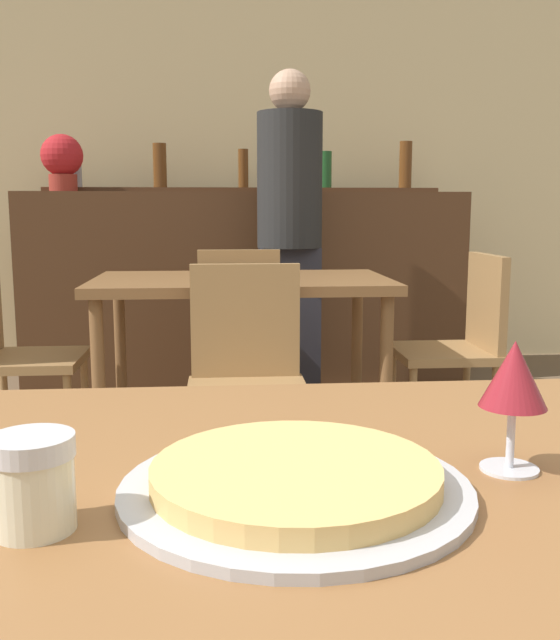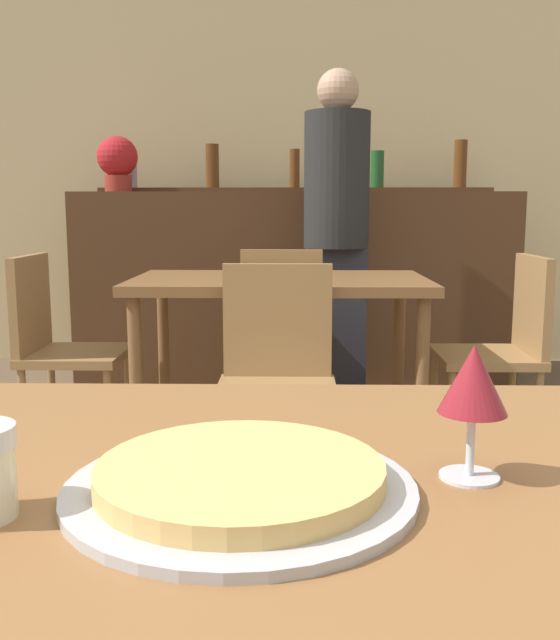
{
  "view_description": "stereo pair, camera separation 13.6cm",
  "coord_description": "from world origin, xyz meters",
  "px_view_note": "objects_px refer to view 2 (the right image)",
  "views": [
    {
      "loc": [
        -0.14,
        -0.79,
        1.04
      ],
      "look_at": [
        -0.03,
        0.55,
        0.82
      ],
      "focal_mm": 40.0,
      "sensor_mm": 36.0,
      "label": 1
    },
    {
      "loc": [
        -0.01,
        -0.8,
        1.04
      ],
      "look_at": [
        -0.03,
        0.55,
        0.82
      ],
      "focal_mm": 40.0,
      "sensor_mm": 36.0,
      "label": 2
    }
  ],
  "objects_px": {
    "person_standing": "(336,226)",
    "chair_far_side_front": "(277,370)",
    "chair_far_side_left": "(58,341)",
    "chair_far_side_right": "(504,342)",
    "chair_far_side_back": "(282,321)",
    "potted_plant": "(117,161)",
    "pizza_tray": "(240,480)",
    "wine_glass": "(473,383)"
  },
  "relations": [
    {
      "from": "chair_far_side_right",
      "to": "potted_plant",
      "type": "xyz_separation_m",
      "value": [
        -1.91,
        1.41,
        0.82
      ]
    },
    {
      "from": "chair_far_side_back",
      "to": "potted_plant",
      "type": "relative_size",
      "value": 2.58
    },
    {
      "from": "chair_far_side_front",
      "to": "chair_far_side_right",
      "type": "relative_size",
      "value": 1.0
    },
    {
      "from": "wine_glass",
      "to": "chair_far_side_left",
      "type": "bearing_deg",
      "value": 119.58
    },
    {
      "from": "chair_far_side_left",
      "to": "potted_plant",
      "type": "xyz_separation_m",
      "value": [
        -0.07,
        1.41,
        0.82
      ]
    },
    {
      "from": "pizza_tray",
      "to": "wine_glass",
      "type": "relative_size",
      "value": 2.45
    },
    {
      "from": "pizza_tray",
      "to": "wine_glass",
      "type": "distance_m",
      "value": 0.29
    },
    {
      "from": "chair_far_side_back",
      "to": "chair_far_side_left",
      "type": "xyz_separation_m",
      "value": [
        -0.92,
        -0.52,
        0.0
      ]
    },
    {
      "from": "chair_far_side_front",
      "to": "person_standing",
      "type": "relative_size",
      "value": 0.49
    },
    {
      "from": "chair_far_side_back",
      "to": "chair_far_side_left",
      "type": "distance_m",
      "value": 1.06
    },
    {
      "from": "chair_far_side_back",
      "to": "chair_far_side_left",
      "type": "height_order",
      "value": "same"
    },
    {
      "from": "person_standing",
      "to": "chair_far_side_front",
      "type": "bearing_deg",
      "value": -101.3
    },
    {
      "from": "chair_far_side_left",
      "to": "chair_far_side_right",
      "type": "relative_size",
      "value": 1.0
    },
    {
      "from": "chair_far_side_back",
      "to": "potted_plant",
      "type": "height_order",
      "value": "potted_plant"
    },
    {
      "from": "chair_far_side_back",
      "to": "pizza_tray",
      "type": "bearing_deg",
      "value": 89.92
    },
    {
      "from": "chair_far_side_left",
      "to": "wine_glass",
      "type": "bearing_deg",
      "value": -150.42
    },
    {
      "from": "chair_far_side_left",
      "to": "chair_far_side_right",
      "type": "distance_m",
      "value": 1.84
    },
    {
      "from": "chair_far_side_right",
      "to": "person_standing",
      "type": "relative_size",
      "value": 0.49
    },
    {
      "from": "chair_far_side_front",
      "to": "person_standing",
      "type": "height_order",
      "value": "person_standing"
    },
    {
      "from": "person_standing",
      "to": "wine_glass",
      "type": "height_order",
      "value": "person_standing"
    },
    {
      "from": "person_standing",
      "to": "potted_plant",
      "type": "distance_m",
      "value": 1.42
    },
    {
      "from": "chair_far_side_right",
      "to": "pizza_tray",
      "type": "height_order",
      "value": "chair_far_side_right"
    },
    {
      "from": "chair_far_side_left",
      "to": "pizza_tray",
      "type": "distance_m",
      "value": 2.34
    },
    {
      "from": "pizza_tray",
      "to": "potted_plant",
      "type": "xyz_separation_m",
      "value": [
        -0.98,
        3.54,
        0.57
      ]
    },
    {
      "from": "chair_far_side_back",
      "to": "chair_far_side_right",
      "type": "relative_size",
      "value": 1.0
    },
    {
      "from": "chair_far_side_back",
      "to": "chair_far_side_left",
      "type": "bearing_deg",
      "value": 29.61
    },
    {
      "from": "chair_far_side_front",
      "to": "chair_far_side_right",
      "type": "bearing_deg",
      "value": 29.61
    },
    {
      "from": "chair_far_side_right",
      "to": "potted_plant",
      "type": "relative_size",
      "value": 2.58
    },
    {
      "from": "chair_far_side_front",
      "to": "chair_far_side_left",
      "type": "bearing_deg",
      "value": 150.39
    },
    {
      "from": "chair_far_side_front",
      "to": "chair_far_side_left",
      "type": "relative_size",
      "value": 1.0
    },
    {
      "from": "potted_plant",
      "to": "pizza_tray",
      "type": "bearing_deg",
      "value": -74.48
    },
    {
      "from": "chair_far_side_left",
      "to": "pizza_tray",
      "type": "height_order",
      "value": "chair_far_side_left"
    },
    {
      "from": "chair_far_side_back",
      "to": "wine_glass",
      "type": "relative_size",
      "value": 5.31
    },
    {
      "from": "wine_glass",
      "to": "chair_far_side_back",
      "type": "bearing_deg",
      "value": 95.72
    },
    {
      "from": "chair_far_side_front",
      "to": "person_standing",
      "type": "distance_m",
      "value": 1.5
    },
    {
      "from": "chair_far_side_left",
      "to": "person_standing",
      "type": "relative_size",
      "value": 0.49
    },
    {
      "from": "chair_far_side_right",
      "to": "person_standing",
      "type": "height_order",
      "value": "person_standing"
    },
    {
      "from": "pizza_tray",
      "to": "person_standing",
      "type": "height_order",
      "value": "person_standing"
    },
    {
      "from": "chair_far_side_right",
      "to": "pizza_tray",
      "type": "xyz_separation_m",
      "value": [
        -0.93,
        -2.14,
        0.25
      ]
    },
    {
      "from": "person_standing",
      "to": "potted_plant",
      "type": "relative_size",
      "value": 5.29
    },
    {
      "from": "chair_far_side_back",
      "to": "wine_glass",
      "type": "height_order",
      "value": "wine_glass"
    },
    {
      "from": "chair_far_side_right",
      "to": "wine_glass",
      "type": "relative_size",
      "value": 5.31
    }
  ]
}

